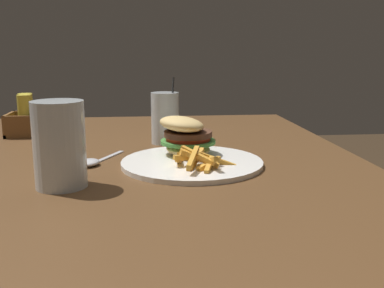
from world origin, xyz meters
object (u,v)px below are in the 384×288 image
object	(u,v)px
meal_plate_near	(189,149)
spoon	(91,162)
beer_glass	(60,146)
juice_glass	(165,120)
condiment_caddy	(26,120)

from	to	relation	value
meal_plate_near	spoon	distance (m)	0.21
beer_glass	juice_glass	xyz separation A→B (m)	(0.35, -0.20, -0.01)
spoon	condiment_caddy	world-z (taller)	condiment_caddy
beer_glass	meal_plate_near	bearing A→B (deg)	-58.14
meal_plate_near	spoon	world-z (taller)	meal_plate_near
meal_plate_near	juice_glass	distance (m)	0.21
juice_glass	condiment_caddy	world-z (taller)	juice_glass
juice_glass	meal_plate_near	bearing A→B (deg)	-168.15
spoon	condiment_caddy	bearing A→B (deg)	-121.86
spoon	meal_plate_near	bearing A→B (deg)	117.47
meal_plate_near	condiment_caddy	xyz separation A→B (m)	(0.35, 0.42, 0.01)
beer_glass	spoon	xyz separation A→B (m)	(0.14, -0.03, -0.07)
juice_glass	condiment_caddy	bearing A→B (deg)	68.69
beer_glass	condiment_caddy	xyz separation A→B (m)	(0.50, 0.18, -0.03)
juice_glass	spoon	bearing A→B (deg)	141.25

